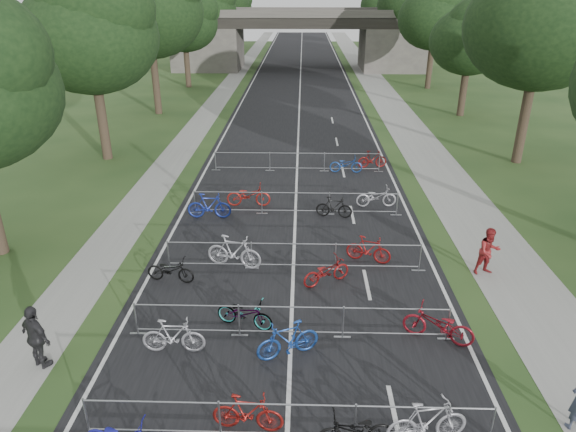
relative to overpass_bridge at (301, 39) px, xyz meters
name	(u,v)px	position (x,y,z in m)	size (l,w,h in m)	color
road	(300,91)	(0.00, -15.00, -3.53)	(11.00, 140.00, 0.01)	black
sidewalk_right	(381,92)	(8.00, -15.00, -3.53)	(3.00, 140.00, 0.01)	gray
sidewalk_left	(225,91)	(-7.50, -15.00, -3.53)	(2.00, 140.00, 0.01)	gray
lane_markings	(300,91)	(0.00, -15.00, -3.53)	(0.12, 140.00, 0.00)	silver
overpass_bridge	(301,39)	(0.00, 0.00, 0.00)	(31.00, 8.00, 7.05)	#4D4945
tree_left_1	(90,31)	(-11.39, -37.07, 3.77)	(7.56, 7.56, 11.53)	#33261C
tree_right_1	(546,20)	(13.11, -37.07, 4.37)	(8.18, 8.18, 12.47)	#33261C
tree_left_2	(149,7)	(-11.39, -25.07, 4.58)	(8.40, 8.40, 12.81)	#33261C
tree_right_2	(472,38)	(13.11, -25.07, 2.41)	(6.16, 6.16, 9.39)	#33261C
tree_left_3	(185,20)	(-11.39, -13.07, 2.96)	(6.72, 6.72, 10.25)	#33261C
tree_right_3	(436,16)	(13.11, -13.07, 3.39)	(7.17, 7.17, 10.93)	#33261C
tree_left_4	(205,6)	(-11.39, -1.07, 3.77)	(7.56, 7.56, 11.53)	#33261C
tree_right_4	(413,1)	(13.11, -1.07, 4.37)	(8.18, 8.18, 12.47)	#33261C
tree_right_5	(395,14)	(13.11, 10.93, 2.41)	(6.16, 6.16, 9.39)	#33261C
tree_left_6	(232,6)	(-11.39, 22.93, 2.96)	(6.72, 6.72, 10.25)	#33261C
tree_right_6	(384,4)	(13.11, 22.93, 3.39)	(7.17, 7.17, 10.93)	#33261C
barrier_row_2	(287,422)	(0.00, -57.80, -2.99)	(9.70, 0.08, 1.10)	gray
barrier_row_3	(291,321)	(0.00, -54.00, -2.99)	(9.70, 0.08, 1.10)	gray
barrier_row_4	(293,256)	(0.00, -50.00, -2.99)	(9.70, 0.08, 1.10)	gray
barrier_row_5	(295,203)	(0.00, -45.00, -2.99)	(9.70, 0.08, 1.10)	gray
barrier_row_6	(297,162)	(0.00, -39.00, -2.99)	(9.70, 0.08, 1.10)	gray
bike_9	(248,413)	(-0.92, -57.54, -3.02)	(0.48, 1.70, 1.02)	maroon
bike_10	(355,431)	(1.54, -57.96, -3.07)	(0.61, 1.75, 0.92)	black
bike_11	(427,422)	(3.17, -57.76, -2.95)	(0.55, 1.93, 1.16)	#A9A8B0
bike_12	(173,336)	(-3.30, -54.79, -2.99)	(0.51, 1.81, 1.09)	#A5A5AD
bike_13	(245,313)	(-1.42, -53.54, -3.06)	(0.63, 1.82, 0.95)	gray
bike_14	(288,340)	(-0.06, -54.87, -2.98)	(0.52, 1.86, 1.12)	#1C459F
bike_15	(438,325)	(4.30, -54.06, -2.99)	(0.72, 2.06, 1.08)	maroon
bike_16	(171,270)	(-4.30, -50.99, -3.08)	(0.60, 1.73, 0.91)	black
bike_17	(234,252)	(-2.19, -49.89, -2.90)	(0.59, 2.10, 1.26)	#AFAFB7
bike_18	(326,272)	(1.16, -50.97, -3.05)	(0.64, 1.83, 0.96)	maroon
bike_19	(368,250)	(2.81, -49.36, -3.02)	(0.49, 1.72, 1.03)	maroon
bike_20	(209,206)	(-3.85, -45.54, -2.95)	(0.55, 1.96, 1.18)	#1B2E98
bike_21	(249,195)	(-2.23, -44.10, -2.99)	(0.72, 2.06, 1.08)	#A01E17
bike_22	(334,207)	(1.74, -45.30, -3.04)	(0.46, 1.63, 0.98)	black
bike_23	(376,197)	(3.79, -44.01, -3.04)	(0.66, 1.89, 1.00)	#B1AFB7
bike_26	(346,164)	(2.73, -39.18, -3.06)	(0.63, 1.81, 0.95)	navy
bike_27	(372,159)	(4.30, -38.29, -3.03)	(0.47, 1.68, 1.01)	maroon
pedestrian_b	(489,252)	(6.99, -50.11, -2.64)	(0.87, 0.67, 1.78)	maroon
pedestrian_c	(36,338)	(-6.80, -55.48, -2.58)	(1.12, 0.47, 1.91)	#242426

